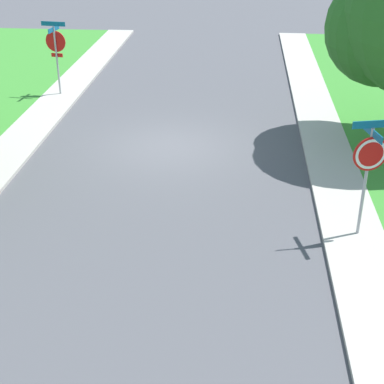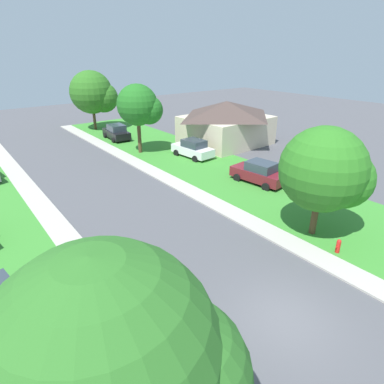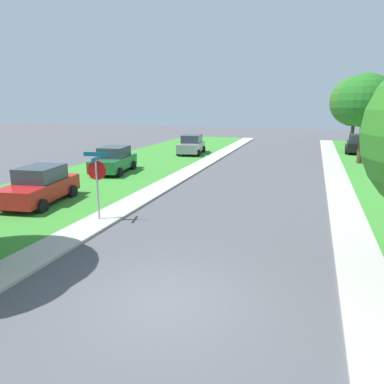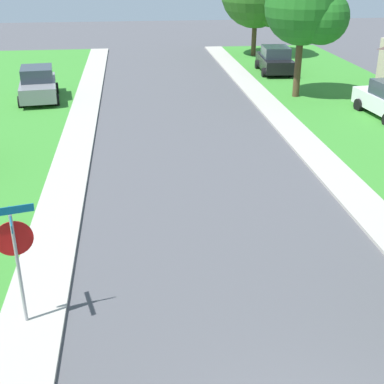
% 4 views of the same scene
% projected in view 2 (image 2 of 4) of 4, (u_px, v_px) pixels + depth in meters
% --- Properties ---
extents(ground_plane, '(120.00, 120.00, 0.00)m').
position_uv_depth(ground_plane, '(284.00, 320.00, 12.57)').
color(ground_plane, '#4C4C51').
extents(sidewalk_east, '(1.40, 56.00, 0.10)m').
position_uv_depth(sidewalk_east, '(191.00, 191.00, 23.88)').
color(sidewalk_east, '#ADA89E').
rests_on(sidewalk_east, ground).
extents(lawn_east, '(8.00, 56.00, 0.08)m').
position_uv_depth(lawn_east, '(237.00, 177.00, 26.51)').
color(lawn_east, '#38842D').
rests_on(lawn_east, ground).
extents(sidewalk_west, '(1.40, 56.00, 0.10)m').
position_uv_depth(sidewalk_west, '(61.00, 231.00, 18.62)').
color(sidewalk_west, '#ADA89E').
rests_on(sidewalk_west, ground).
extents(stop_sign_far_corner, '(0.90, 0.90, 2.77)m').
position_uv_depth(stop_sign_far_corner, '(110.00, 266.00, 12.63)').
color(stop_sign_far_corner, '#9E9EA3').
rests_on(stop_sign_far_corner, ground).
extents(car_maroon_far_down_street, '(2.42, 4.48, 1.76)m').
position_uv_depth(car_maroon_far_down_street, '(259.00, 173.00, 25.07)').
color(car_maroon_far_down_street, maroon).
rests_on(car_maroon_far_down_street, ground).
extents(car_white_near_corner, '(2.33, 4.45, 1.76)m').
position_uv_depth(car_white_near_corner, '(193.00, 149.00, 31.17)').
color(car_white_near_corner, white).
rests_on(car_white_near_corner, ground).
extents(car_black_driveway_right, '(2.27, 4.42, 1.76)m').
position_uv_depth(car_black_driveway_right, '(116.00, 132.00, 37.33)').
color(car_black_driveway_right, black).
rests_on(car_black_driveway_right, ground).
extents(tree_sidewalk_mid, '(4.83, 4.49, 6.13)m').
position_uv_depth(tree_sidewalk_mid, '(328.00, 172.00, 16.95)').
color(tree_sidewalk_mid, '#4C3823').
rests_on(tree_sidewalk_mid, ground).
extents(tree_across_right, '(5.61, 5.22, 7.31)m').
position_uv_depth(tree_across_right, '(94.00, 94.00, 40.54)').
color(tree_across_right, '#4C3823').
rests_on(tree_across_right, ground).
extents(tree_sidewalk_far, '(5.23, 4.86, 6.41)m').
position_uv_depth(tree_sidewalk_far, '(121.00, 364.00, 6.50)').
color(tree_sidewalk_far, '#4C3823').
rests_on(tree_sidewalk_far, ground).
extents(tree_sidewalk_near, '(4.20, 3.91, 6.70)m').
position_uv_depth(tree_sidewalk_near, '(140.00, 106.00, 30.99)').
color(tree_sidewalk_near, '#4C3823').
rests_on(tree_sidewalk_near, ground).
extents(house_right_setback, '(9.37, 8.23, 4.60)m').
position_uv_depth(house_right_setback, '(226.00, 122.00, 35.13)').
color(house_right_setback, beige).
rests_on(house_right_setback, ground).
extents(fire_hydrant, '(0.38, 0.22, 0.83)m').
position_uv_depth(fire_hydrant, '(338.00, 246.00, 16.49)').
color(fire_hydrant, red).
rests_on(fire_hydrant, ground).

